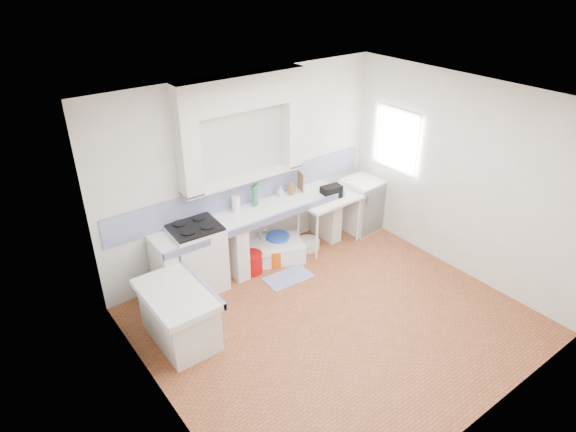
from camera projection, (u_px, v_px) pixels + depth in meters
floor at (335, 321)px, 6.41m from camera, size 4.50×4.50×0.00m
ceiling at (347, 106)px, 5.08m from camera, size 4.50×4.50×0.00m
wall_back at (246, 171)px, 7.15m from camera, size 4.50×0.00×4.50m
wall_front at (496, 317)px, 4.34m from camera, size 4.50×0.00×4.50m
wall_left at (157, 299)px, 4.56m from camera, size 0.00×4.50×4.50m
wall_right at (461, 178)px, 6.94m from camera, size 0.00×4.50×4.50m
alcove_mass at (241, 92)px, 6.45m from camera, size 1.90×0.25×0.45m
window_frame at (405, 138)px, 7.78m from camera, size 0.35×0.86×1.06m
lace_valance at (401, 116)px, 7.52m from camera, size 0.01×0.84×0.24m
counter_slab at (253, 214)px, 7.14m from camera, size 3.00×0.60×0.08m
counter_lip at (264, 222)px, 6.95m from camera, size 3.00×0.04×0.10m
counter_pier_left at (166, 274)px, 6.62m from camera, size 0.20×0.55×0.82m
counter_pier_mid at (234, 249)px, 7.17m from camera, size 0.20×0.55×0.82m
counter_pier_right at (326, 214)px, 8.10m from camera, size 0.20×0.55×0.82m
peninsula_top at (177, 294)px, 5.83m from camera, size 0.70×1.10×0.08m
peninsula_base at (180, 318)px, 6.00m from camera, size 0.60×1.00×0.62m
peninsula_lip at (202, 284)px, 6.01m from camera, size 0.04×1.10×0.10m
backsplash at (247, 190)px, 7.28m from camera, size 4.27×0.03×0.40m
stove at (197, 257)px, 6.86m from camera, size 0.71×0.69×0.95m
sink at (268, 252)px, 7.63m from camera, size 1.18×0.93×0.25m
side_table at (329, 222)px, 7.89m from camera, size 0.98×0.56×0.04m
fridge at (361, 205)px, 8.33m from camera, size 0.62×0.62×0.88m
bucket_red at (252, 263)px, 7.32m from camera, size 0.34×0.34×0.30m
bucket_orange at (274, 256)px, 7.50m from camera, size 0.32×0.32×0.27m
bucket_blue at (278, 245)px, 7.74m from camera, size 0.41×0.41×0.33m
basin_white at (308, 244)px, 7.93m from camera, size 0.42×0.42×0.14m
water_bottle_a at (257, 249)px, 7.67m from camera, size 0.10×0.10×0.28m
water_bottle_b at (263, 245)px, 7.72m from camera, size 0.11×0.11×0.33m
black_bag at (331, 192)px, 7.67m from camera, size 0.34×0.22×0.20m
green_bottle_a at (254, 196)px, 7.21m from camera, size 0.08×0.08×0.30m
green_bottle_b at (256, 195)px, 7.23m from camera, size 0.08×0.08×0.33m
knife_block at (291, 189)px, 7.59m from camera, size 0.11×0.10×0.18m
cutting_board at (301, 181)px, 7.68m from camera, size 0.08×0.21×0.30m
paper_towel at (236, 204)px, 7.08m from camera, size 0.13×0.13×0.24m
soap_bottle at (280, 191)px, 7.51m from camera, size 0.09×0.09×0.18m
rug at (288, 277)px, 7.25m from camera, size 0.71×0.43×0.01m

